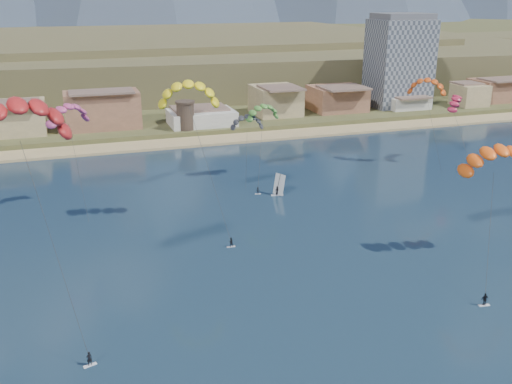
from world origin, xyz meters
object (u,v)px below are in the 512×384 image
at_px(kitesurfer_yellow, 189,90).
at_px(kitesurfer_red, 16,114).
at_px(apartment_tower, 399,61).
at_px(windsurfer, 278,189).
at_px(watchtower, 185,115).
at_px(kitesurfer_orange, 496,155).
at_px(kitesurfer_green, 263,110).

bearing_deg(kitesurfer_yellow, kitesurfer_red, -131.77).
distance_m(apartment_tower, kitesurfer_yellow, 123.78).
xyz_separation_m(apartment_tower, windsurfer, (-72.25, -72.27, -16.36)).
height_order(watchtower, kitesurfer_red, kitesurfer_red).
distance_m(kitesurfer_orange, windsurfer, 46.74).
bearing_deg(kitesurfer_red, windsurfer, 39.74).
height_order(apartment_tower, windsurfer, apartment_tower).
bearing_deg(kitesurfer_yellow, kitesurfer_green, 45.98).
height_order(kitesurfer_yellow, kitesurfer_orange, kitesurfer_yellow).
bearing_deg(watchtower, kitesurfer_orange, -73.07).
relative_size(apartment_tower, kitesurfer_orange, 1.38).
bearing_deg(kitesurfer_green, watchtower, 100.46).
bearing_deg(apartment_tower, kitesurfer_green, -140.05).
bearing_deg(kitesurfer_green, apartment_tower, 39.95).
distance_m(apartment_tower, windsurfer, 103.49).
relative_size(watchtower, kitesurfer_orange, 0.37).
relative_size(apartment_tower, windsurfer, 6.96).
relative_size(kitesurfer_red, kitesurfer_yellow, 1.10).
relative_size(apartment_tower, kitesurfer_green, 1.65).
bearing_deg(kitesurfer_orange, kitesurfer_green, 112.44).
relative_size(kitesurfer_yellow, kitesurfer_orange, 1.23).
bearing_deg(windsurfer, kitesurfer_green, 86.66).
height_order(watchtower, kitesurfer_green, kitesurfer_green).
xyz_separation_m(apartment_tower, kitesurfer_yellow, (-92.65, -81.78, 7.04)).
xyz_separation_m(kitesurfer_red, kitesurfer_orange, (67.91, 0.14, -10.80)).
bearing_deg(kitesurfer_yellow, watchtower, 79.43).
distance_m(watchtower, kitesurfer_green, 47.66).
height_order(watchtower, windsurfer, watchtower).
bearing_deg(watchtower, apartment_tower, 9.93).
xyz_separation_m(kitesurfer_green, windsurfer, (-0.72, -12.35, -14.46)).
bearing_deg(apartment_tower, kitesurfer_yellow, -138.57).
distance_m(kitesurfer_orange, kitesurfer_green, 54.84).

